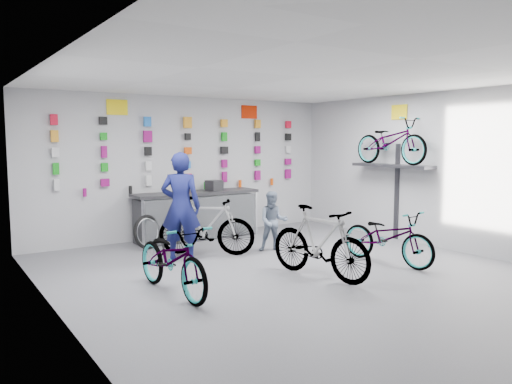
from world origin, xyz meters
TOP-DOWN VIEW (x-y plane):
  - floor at (0.00, 0.00)m, footprint 8.00×8.00m
  - ceiling at (0.00, 0.00)m, footprint 8.00×8.00m
  - wall_back at (0.00, 4.00)m, footprint 7.00×0.00m
  - wall_left at (-3.50, 0.00)m, footprint 0.00×8.00m
  - wall_right at (3.50, 0.00)m, footprint 0.00×8.00m
  - counter at (0.00, 3.54)m, footprint 2.70×0.66m
  - merch_wall at (0.04, 3.93)m, footprint 5.55×0.08m
  - wall_bracket at (3.33, 1.20)m, footprint 0.39×1.90m
  - sign_left at (-1.50, 3.98)m, footprint 0.42×0.02m
  - sign_right at (1.60, 3.98)m, footprint 0.42×0.02m
  - sign_side at (3.48, 1.20)m, footprint 0.02×0.40m
  - bike_left at (-2.02, 0.32)m, footprint 0.74×1.88m
  - bike_center at (0.16, -0.17)m, footprint 0.86×1.88m
  - bike_right at (1.70, -0.15)m, footprint 0.85×1.81m
  - bike_service at (-0.54, 2.12)m, footprint 1.67×1.53m
  - bike_wall at (3.25, 1.20)m, footprint 0.63×1.80m
  - clerk at (-1.10, 2.00)m, footprint 0.82×0.77m
  - customer at (0.64, 1.69)m, footprint 0.69×0.65m
  - spare_wheel at (-1.25, 3.17)m, footprint 0.68×0.38m
  - register at (0.42, 3.55)m, footprint 0.33×0.35m

SIDE VIEW (x-z plane):
  - floor at x=0.00m, z-range 0.00..0.00m
  - spare_wheel at x=-1.25m, z-range 0.00..0.66m
  - bike_right at x=1.70m, z-range 0.00..0.92m
  - bike_left at x=-2.02m, z-range 0.00..0.97m
  - counter at x=0.00m, z-range -0.01..0.99m
  - bike_service at x=-0.54m, z-range 0.00..1.06m
  - bike_center at x=0.16m, z-range 0.00..1.09m
  - customer at x=0.64m, z-range 0.00..1.13m
  - clerk at x=-1.10m, z-range 0.00..1.88m
  - register at x=0.42m, z-range 1.00..1.22m
  - wall_bracket at x=3.33m, z-range 0.46..2.46m
  - wall_back at x=0.00m, z-range -2.00..5.00m
  - wall_left at x=-3.50m, z-range -2.50..5.50m
  - wall_right at x=3.50m, z-range -2.50..5.50m
  - merch_wall at x=0.04m, z-range 1.03..2.59m
  - bike_wall at x=3.25m, z-range 1.58..2.53m
  - sign_side at x=3.48m, z-range 2.50..2.80m
  - sign_left at x=-1.50m, z-range 2.57..2.87m
  - sign_right at x=1.60m, z-range 2.57..2.87m
  - ceiling at x=0.00m, z-range 3.00..3.00m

